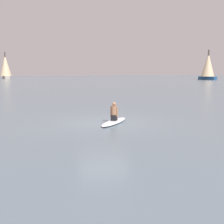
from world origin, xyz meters
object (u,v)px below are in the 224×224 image
sailboat_center_horizon (208,66)px  sailboat_far_left (5,66)px  surfboard (114,122)px  person_paddler (114,112)px

sailboat_center_horizon → sailboat_far_left: sailboat_far_left is taller
surfboard → sailboat_center_horizon: bearing=-179.5°
person_paddler → sailboat_far_left: bearing=-132.7°
sailboat_far_left → surfboard: bearing=173.2°
sailboat_center_horizon → sailboat_far_left: bearing=-136.6°
sailboat_center_horizon → sailboat_far_left: (-28.28, -69.02, 0.20)m
person_paddler → sailboat_far_left: 100.54m
surfboard → person_paddler: person_paddler is taller
sailboat_center_horizon → surfboard: bearing=-57.3°
surfboard → sailboat_center_horizon: 82.70m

